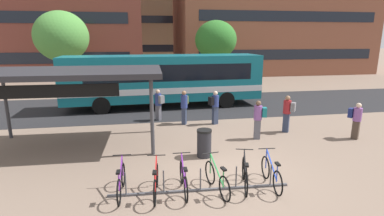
# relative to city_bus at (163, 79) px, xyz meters

# --- Properties ---
(ground) EXTENTS (200.00, 200.00, 0.00)m
(ground) POSITION_rel_city_bus_xyz_m (1.38, -10.02, -1.78)
(ground) COLOR #7A6656
(bus_lane_asphalt) EXTENTS (80.00, 7.20, 0.01)m
(bus_lane_asphalt) POSITION_rel_city_bus_xyz_m (1.38, 0.00, -1.77)
(bus_lane_asphalt) COLOR #232326
(bus_lane_asphalt) RESTS_ON ground
(city_bus) EXTENTS (12.12, 3.08, 3.20)m
(city_bus) POSITION_rel_city_bus_xyz_m (0.00, 0.00, 0.00)
(city_bus) COLOR #0F6070
(city_bus) RESTS_ON ground
(bike_rack) EXTENTS (5.17, 0.29, 0.70)m
(bike_rack) POSITION_rel_city_bus_xyz_m (0.25, -10.78, -1.69)
(bike_rack) COLOR #47474C
(bike_rack) RESTS_ON ground
(parked_bicycle_purple_0) EXTENTS (0.52, 1.72, 0.99)m
(parked_bicycle_purple_0) POSITION_rel_city_bus_xyz_m (-1.94, -10.61, -1.39)
(parked_bicycle_purple_0) COLOR black
(parked_bicycle_purple_0) RESTS_ON ground
(parked_bicycle_red_1) EXTENTS (0.52, 1.72, 0.99)m
(parked_bicycle_red_1) POSITION_rel_city_bus_xyz_m (-1.00, -10.79, -1.39)
(parked_bicycle_red_1) COLOR black
(parked_bicycle_red_1) RESTS_ON ground
(parked_bicycle_purple_2) EXTENTS (0.52, 1.72, 0.99)m
(parked_bicycle_purple_2) POSITION_rel_city_bus_xyz_m (-0.22, -10.75, -1.39)
(parked_bicycle_purple_2) COLOR black
(parked_bicycle_purple_2) RESTS_ON ground
(parked_bicycle_green_3) EXTENTS (0.52, 1.71, 0.99)m
(parked_bicycle_green_3) POSITION_rel_city_bus_xyz_m (0.70, -10.89, -1.39)
(parked_bicycle_green_3) COLOR black
(parked_bicycle_green_3) RESTS_ON ground
(parked_bicycle_black_4) EXTENTS (0.63, 1.67, 0.99)m
(parked_bicycle_black_4) POSITION_rel_city_bus_xyz_m (1.56, -10.77, -1.39)
(parked_bicycle_black_4) COLOR black
(parked_bicycle_black_4) RESTS_ON ground
(parked_bicycle_blue_5) EXTENTS (0.52, 1.72, 0.99)m
(parked_bicycle_blue_5) POSITION_rel_city_bus_xyz_m (2.35, -10.84, -1.39)
(parked_bicycle_blue_5) COLOR black
(parked_bicycle_blue_5) RESTS_ON ground
(transit_shelter) EXTENTS (7.00, 3.70, 3.05)m
(transit_shelter) POSITION_rel_city_bus_xyz_m (-3.98, -6.39, 1.10)
(transit_shelter) COLOR #38383D
(transit_shelter) RESTS_ON ground
(commuter_grey_pack_0) EXTENTS (0.57, 0.60, 1.64)m
(commuter_grey_pack_0) POSITION_rel_city_bus_xyz_m (-0.47, -3.15, -0.83)
(commuter_grey_pack_0) COLOR #565660
(commuter_grey_pack_0) RESTS_ON ground
(commuter_grey_pack_1) EXTENTS (0.60, 0.57, 1.71)m
(commuter_grey_pack_1) POSITION_rel_city_bus_xyz_m (5.22, -6.15, -0.79)
(commuter_grey_pack_1) COLOR #2D3851
(commuter_grey_pack_1) RESTS_ON ground
(commuter_teal_pack_2) EXTENTS (0.58, 0.43, 1.68)m
(commuter_teal_pack_2) POSITION_rel_city_bus_xyz_m (3.55, -6.83, -0.81)
(commuter_teal_pack_2) COLOR #565660
(commuter_teal_pack_2) RESTS_ON ground
(commuter_black_pack_3) EXTENTS (0.60, 0.48, 1.69)m
(commuter_black_pack_3) POSITION_rel_city_bus_xyz_m (2.25, -4.35, -0.80)
(commuter_black_pack_3) COLOR #2D3851
(commuter_black_pack_3) RESTS_ON ground
(commuter_olive_pack_4) EXTENTS (0.49, 0.60, 1.71)m
(commuter_olive_pack_4) POSITION_rel_city_bus_xyz_m (0.76, -4.08, -0.79)
(commuter_olive_pack_4) COLOR #2D3851
(commuter_olive_pack_4) RESTS_ON ground
(commuter_navy_pack_5) EXTENTS (0.56, 0.60, 1.59)m
(commuter_navy_pack_5) POSITION_rel_city_bus_xyz_m (7.65, -7.50, -0.86)
(commuter_navy_pack_5) COLOR #47382D
(commuter_navy_pack_5) RESTS_ON ground
(trash_bin) EXTENTS (0.55, 0.55, 1.03)m
(trash_bin) POSITION_rel_city_bus_xyz_m (0.87, -8.34, -1.26)
(trash_bin) COLOR #232328
(trash_bin) RESTS_ON ground
(street_tree_0) EXTENTS (3.82, 3.82, 5.82)m
(street_tree_0) POSITION_rel_city_bus_xyz_m (5.56, 8.77, 2.28)
(street_tree_0) COLOR brown
(street_tree_0) RESTS_ON ground
(street_tree_1) EXTENTS (4.41, 4.41, 6.43)m
(street_tree_1) POSITION_rel_city_bus_xyz_m (-7.75, 8.39, 2.58)
(street_tree_1) COLOR brown
(street_tree_1) RESTS_ON ground
(building_left_wing) EXTENTS (21.75, 12.26, 15.36)m
(building_left_wing) POSITION_rel_city_bus_xyz_m (-11.99, 18.96, 5.90)
(building_left_wing) COLOR brown
(building_left_wing) RESTS_ON ground
(building_centre_block) EXTENTS (14.24, 13.13, 17.50)m
(building_centre_block) POSITION_rel_city_bus_xyz_m (4.51, 35.77, 6.98)
(building_centre_block) COLOR tan
(building_centre_block) RESTS_ON ground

